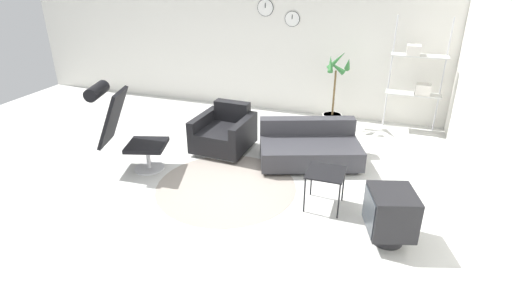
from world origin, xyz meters
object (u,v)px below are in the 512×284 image
at_px(crt_television, 390,215).
at_px(shelf_unit, 418,73).
at_px(couch_low, 309,148).
at_px(armchair_red, 224,134).
at_px(lounge_chair, 122,123).
at_px(potted_plant, 334,102).
at_px(side_table, 326,175).

distance_m(crt_television, shelf_unit, 3.56).
bearing_deg(couch_low, armchair_red, -19.31).
bearing_deg(armchair_red, lounge_chair, 47.32).
bearing_deg(couch_low, potted_plant, -114.19).
relative_size(couch_low, crt_television, 2.69).
height_order(armchair_red, side_table, armchair_red).
relative_size(couch_low, side_table, 3.47).
height_order(couch_low, potted_plant, potted_plant).
xyz_separation_m(armchair_red, potted_plant, (1.52, 1.58, 0.20)).
xyz_separation_m(crt_television, potted_plant, (-1.11, 3.20, 0.13)).
bearing_deg(side_table, shelf_unit, 70.90).
distance_m(couch_low, side_table, 1.27).
height_order(armchair_red, crt_television, armchair_red).
bearing_deg(armchair_red, side_table, 150.99).
height_order(crt_television, potted_plant, potted_plant).
height_order(side_table, shelf_unit, shelf_unit).
bearing_deg(lounge_chair, shelf_unit, 109.87).
xyz_separation_m(lounge_chair, couch_low, (2.52, 1.10, -0.51)).
bearing_deg(shelf_unit, crt_television, -94.21).
bearing_deg(crt_television, shelf_unit, -21.21).
xyz_separation_m(crt_television, shelf_unit, (0.26, 3.48, 0.72)).
height_order(couch_low, crt_television, crt_television).
xyz_separation_m(lounge_chair, potted_plant, (2.64, 2.68, -0.26)).
xyz_separation_m(armchair_red, crt_television, (2.63, -1.62, 0.07)).
relative_size(couch_low, potted_plant, 1.21).
relative_size(lounge_chair, shelf_unit, 0.64).
xyz_separation_m(couch_low, crt_television, (1.23, -1.63, 0.12)).
distance_m(lounge_chair, side_table, 2.98).
bearing_deg(side_table, armchair_red, 147.96).
relative_size(lounge_chair, side_table, 2.63).
distance_m(crt_television, potted_plant, 3.39).
xyz_separation_m(side_table, potted_plant, (-0.32, 2.74, 0.03)).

